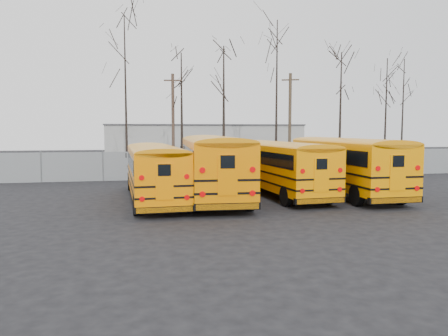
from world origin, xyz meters
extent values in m
plane|color=black|center=(0.00, 0.00, 0.00)|extent=(120.00, 120.00, 0.00)
cube|color=gray|center=(0.00, 12.00, 1.00)|extent=(40.00, 0.04, 2.00)
cube|color=#AFAFAA|center=(2.00, 32.00, 2.00)|extent=(22.00, 8.00, 4.00)
cylinder|color=black|center=(-5.75, -0.77, 0.46)|extent=(0.30, 0.93, 0.91)
cylinder|color=black|center=(-3.69, -0.67, 0.46)|extent=(0.30, 0.93, 0.91)
cylinder|color=black|center=(-6.10, 6.91, 0.46)|extent=(0.30, 0.93, 0.91)
cylinder|color=black|center=(-4.04, 7.00, 0.46)|extent=(0.30, 0.93, 0.91)
cube|color=#FF8100|center=(-4.86, 2.25, 1.53)|extent=(2.67, 8.60, 2.15)
cube|color=#FF8100|center=(-5.08, 7.28, 0.91)|extent=(2.13, 1.65, 0.91)
cube|color=black|center=(-4.85, 2.07, 2.01)|extent=(2.67, 7.69, 0.64)
cube|color=black|center=(-4.89, 3.03, 0.87)|extent=(2.77, 10.18, 0.08)
cube|color=black|center=(-4.89, 3.03, 1.33)|extent=(2.77, 10.18, 0.08)
cube|color=black|center=(-4.67, -1.91, 0.41)|extent=(2.35, 0.31, 0.26)
cube|color=black|center=(-5.12, 8.01, 0.41)|extent=(2.20, 0.28, 0.24)
cube|color=#FF8100|center=(-4.66, -2.01, 1.51)|extent=(0.69, 0.07, 1.42)
cylinder|color=#B20505|center=(-5.53, -2.06, 0.87)|extent=(0.20, 0.05, 0.20)
cylinder|color=#B20505|center=(-3.79, -1.98, 0.87)|extent=(0.20, 0.05, 0.20)
cylinder|color=#B20505|center=(-5.53, -2.06, 1.69)|extent=(0.20, 0.05, 0.20)
cylinder|color=#B20505|center=(-3.79, -1.98, 1.69)|extent=(0.20, 0.05, 0.20)
cylinder|color=black|center=(-3.30, -0.61, 0.53)|extent=(0.36, 1.07, 1.05)
cylinder|color=black|center=(-0.92, -0.75, 0.53)|extent=(0.36, 1.07, 1.05)
cylinder|color=black|center=(-2.78, 8.20, 0.53)|extent=(0.36, 1.07, 1.05)
cylinder|color=black|center=(-0.41, 8.07, 0.53)|extent=(0.36, 1.07, 1.05)
cube|color=orange|center=(-1.91, 2.73, 1.76)|extent=(3.20, 9.92, 2.47)
cube|color=orange|center=(-1.57, 8.50, 1.05)|extent=(2.47, 1.92, 1.05)
cube|color=black|center=(-1.92, 2.52, 2.31)|extent=(3.18, 8.87, 0.74)
cube|color=black|center=(-1.86, 3.62, 1.00)|extent=(3.34, 11.72, 0.09)
cube|color=black|center=(-1.86, 3.62, 1.52)|extent=(3.34, 11.72, 0.09)
cube|color=black|center=(-2.19, -2.05, 0.47)|extent=(2.70, 0.39, 0.29)
cube|color=black|center=(-1.52, 9.34, 0.47)|extent=(2.53, 0.36, 0.27)
cube|color=orange|center=(-2.20, -2.16, 1.73)|extent=(0.79, 0.09, 1.63)
cylinder|color=#B20505|center=(-3.20, -2.11, 1.00)|extent=(0.23, 0.06, 0.23)
cylinder|color=#B20505|center=(-1.20, -2.23, 1.00)|extent=(0.23, 0.06, 0.23)
cylinder|color=#B20505|center=(-3.20, -2.11, 1.95)|extent=(0.23, 0.06, 0.23)
cylinder|color=#B20505|center=(-1.20, -2.23, 1.95)|extent=(0.23, 0.06, 0.23)
cylinder|color=black|center=(0.98, -0.02, 0.47)|extent=(0.33, 0.96, 0.95)
cylinder|color=black|center=(3.12, 0.13, 0.47)|extent=(0.33, 0.96, 0.95)
cylinder|color=black|center=(0.41, 7.92, 0.47)|extent=(0.33, 0.96, 0.95)
cylinder|color=black|center=(2.54, 8.07, 0.47)|extent=(0.33, 0.96, 0.95)
cube|color=#FF8F00|center=(1.83, 3.13, 1.59)|extent=(3.00, 8.96, 2.23)
cube|color=#FF8F00|center=(1.45, 8.32, 0.95)|extent=(2.24, 1.76, 0.95)
cube|color=black|center=(1.84, 2.94, 2.08)|extent=(2.97, 8.02, 0.66)
cube|color=black|center=(1.77, 3.93, 0.90)|extent=(3.14, 10.58, 0.09)
cube|color=black|center=(1.77, 3.93, 1.37)|extent=(3.14, 10.58, 0.09)
cube|color=black|center=(2.14, -1.17, 0.43)|extent=(2.43, 0.38, 0.27)
cube|color=black|center=(1.40, 9.08, 0.43)|extent=(2.28, 0.35, 0.25)
cube|color=#FF8F00|center=(2.15, -1.28, 1.56)|extent=(0.71, 0.09, 1.47)
cylinder|color=#B20505|center=(1.25, -1.35, 0.90)|extent=(0.21, 0.05, 0.21)
cylinder|color=#B20505|center=(3.05, -1.22, 0.90)|extent=(0.21, 0.05, 0.21)
cylinder|color=#B20505|center=(1.25, -1.35, 1.75)|extent=(0.21, 0.05, 0.21)
cylinder|color=#B20505|center=(3.05, -1.22, 1.75)|extent=(0.21, 0.05, 0.21)
cylinder|color=black|center=(4.22, -0.54, 0.50)|extent=(0.29, 1.01, 1.01)
cylinder|color=black|center=(6.50, -0.52, 0.50)|extent=(0.29, 1.01, 1.01)
cylinder|color=black|center=(4.15, 7.92, 0.50)|extent=(0.29, 1.01, 1.01)
cylinder|color=black|center=(6.42, 7.95, 0.50)|extent=(0.29, 1.01, 1.01)
cube|color=#F99000|center=(5.33, 2.75, 1.69)|extent=(2.60, 9.39, 2.37)
cube|color=#F99000|center=(5.28, 8.29, 1.01)|extent=(2.28, 1.73, 1.01)
cube|color=black|center=(5.33, 2.54, 2.22)|extent=(2.63, 8.39, 0.71)
cube|color=black|center=(5.32, 3.60, 0.96)|extent=(2.65, 11.13, 0.09)
cube|color=black|center=(5.32, 3.60, 1.46)|extent=(2.65, 11.13, 0.09)
cube|color=black|center=(5.37, -1.84, 0.45)|extent=(2.58, 0.24, 0.28)
cube|color=black|center=(5.28, 9.09, 0.45)|extent=(2.42, 0.22, 0.26)
cube|color=#F99000|center=(5.37, -1.95, 1.66)|extent=(0.76, 0.05, 1.56)
cylinder|color=#B20505|center=(4.42, -1.97, 0.96)|extent=(0.22, 0.04, 0.22)
cylinder|color=#B20505|center=(6.33, -1.95, 0.96)|extent=(0.22, 0.04, 0.22)
cylinder|color=#B20505|center=(4.42, -1.97, 1.86)|extent=(0.22, 0.04, 0.22)
cylinder|color=#B20505|center=(6.33, -1.95, 1.86)|extent=(0.22, 0.04, 0.22)
cylinder|color=#463428|center=(-2.74, 17.15, 4.02)|extent=(0.25, 0.25, 8.05)
cube|color=#463428|center=(-2.74, 17.15, 7.51)|extent=(1.43, 0.28, 0.11)
cylinder|color=#483928|center=(6.99, 16.23, 4.11)|extent=(0.26, 0.26, 8.21)
cube|color=#483928|center=(6.99, 16.23, 7.67)|extent=(1.39, 0.66, 0.11)
cone|color=black|center=(-6.44, 15.03, 6.00)|extent=(0.26, 0.26, 12.00)
cone|color=black|center=(-2.02, 17.20, 4.88)|extent=(0.26, 0.26, 9.76)
cone|color=black|center=(1.22, 15.76, 5.08)|extent=(0.26, 0.26, 10.16)
cone|color=black|center=(5.86, 16.43, 6.28)|extent=(0.26, 0.26, 12.55)
cone|color=black|center=(10.33, 13.74, 4.82)|extent=(0.26, 0.26, 9.64)
cone|color=black|center=(15.19, 15.13, 4.77)|extent=(0.26, 0.26, 9.54)
cone|color=black|center=(17.59, 16.34, 4.87)|extent=(0.26, 0.26, 9.74)
camera|label=1|loc=(-5.69, -18.88, 3.52)|focal=35.00mm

